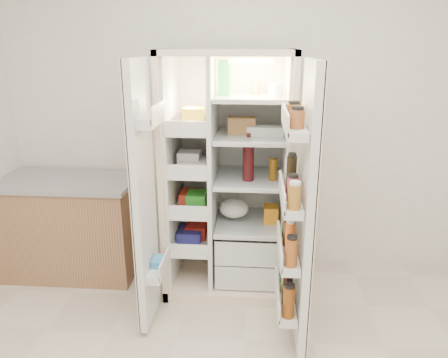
{
  "coord_description": "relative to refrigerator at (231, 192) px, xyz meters",
  "views": [
    {
      "loc": [
        0.05,
        -1.42,
        1.84
      ],
      "look_at": [
        -0.16,
        1.25,
        0.98
      ],
      "focal_mm": 34.0,
      "sensor_mm": 36.0,
      "label": 1
    }
  ],
  "objects": [
    {
      "name": "wall_back",
      "position": [
        0.14,
        0.35,
        0.61
      ],
      "size": [
        4.0,
        0.02,
        2.7
      ],
      "primitive_type": "cube",
      "color": "white",
      "rests_on": "floor"
    },
    {
      "name": "refrigerator",
      "position": [
        0.0,
        0.0,
        0.0
      ],
      "size": [
        0.92,
        0.7,
        1.8
      ],
      "color": "beige",
      "rests_on": "floor"
    },
    {
      "name": "freezer_door",
      "position": [
        -0.51,
        -0.6,
        0.15
      ],
      "size": [
        0.15,
        0.4,
        1.72
      ],
      "color": "silver",
      "rests_on": "floor"
    },
    {
      "name": "fridge_door",
      "position": [
        0.47,
        -0.7,
        0.13
      ],
      "size": [
        0.17,
        0.58,
        1.72
      ],
      "color": "silver",
      "rests_on": "floor"
    },
    {
      "name": "kitchen_counter",
      "position": [
        -1.33,
        0.01,
        -0.34
      ],
      "size": [
        1.11,
        0.59,
        0.81
      ],
      "color": "#986D4C",
      "rests_on": "floor"
    }
  ]
}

